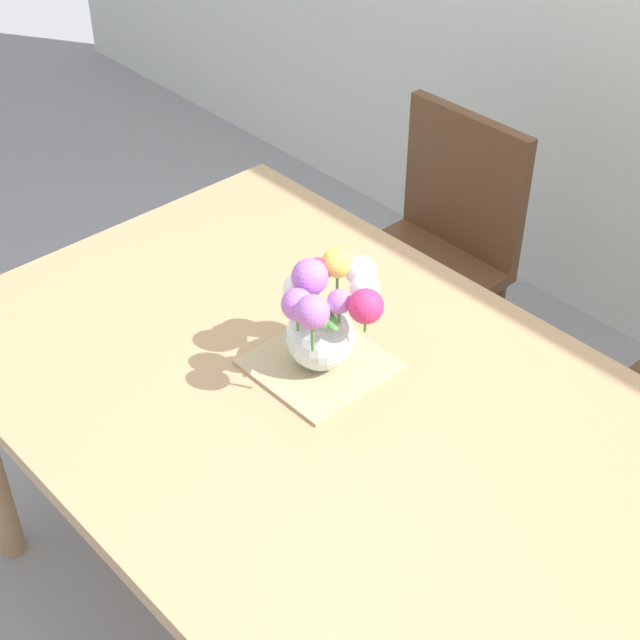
# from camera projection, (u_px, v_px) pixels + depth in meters

# --- Properties ---
(ground_plane) EXTENTS (12.00, 12.00, 0.00)m
(ground_plane) POSITION_uv_depth(u_px,v_px,m) (316.00, 621.00, 2.39)
(ground_plane) COLOR #939399
(dining_table) EXTENTS (1.59, 1.05, 0.77)m
(dining_table) POSITION_uv_depth(u_px,v_px,m) (315.00, 423.00, 1.97)
(dining_table) COLOR tan
(dining_table) RESTS_ON ground_plane
(chair_left) EXTENTS (0.42, 0.42, 0.90)m
(chair_left) POSITION_uv_depth(u_px,v_px,m) (434.00, 246.00, 2.79)
(chair_left) COLOR brown
(chair_left) RESTS_ON ground_plane
(placemat) EXTENTS (0.26, 0.26, 0.01)m
(placemat) POSITION_uv_depth(u_px,v_px,m) (320.00, 364.00, 1.98)
(placemat) COLOR tan
(placemat) RESTS_ON dining_table
(flower_vase) EXTENTS (0.22, 0.25, 0.24)m
(flower_vase) POSITION_uv_depth(u_px,v_px,m) (324.00, 313.00, 1.90)
(flower_vase) COLOR silver
(flower_vase) RESTS_ON placemat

